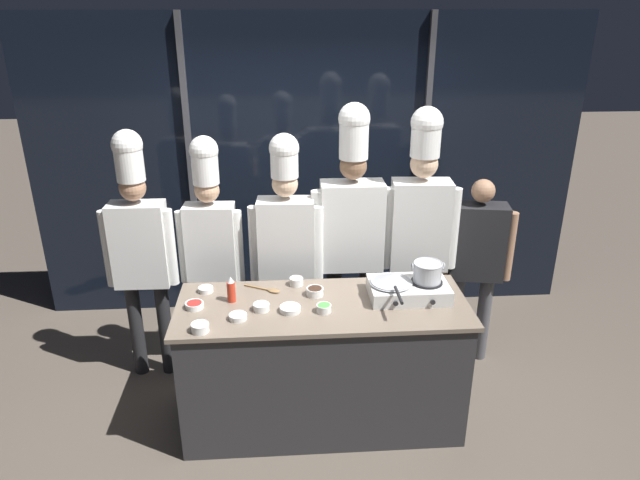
% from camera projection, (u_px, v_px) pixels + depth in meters
% --- Properties ---
extents(ground_plane, '(24.00, 24.00, 0.00)m').
position_uv_depth(ground_plane, '(322.00, 418.00, 4.08)').
color(ground_plane, brown).
extents(window_wall_back, '(4.92, 0.09, 2.70)m').
position_uv_depth(window_wall_back, '(309.00, 170.00, 5.16)').
color(window_wall_back, black).
rests_on(window_wall_back, ground_plane).
extents(demo_counter, '(1.91, 0.74, 0.93)m').
position_uv_depth(demo_counter, '(323.00, 364.00, 3.90)').
color(demo_counter, '#2D2D30').
rests_on(demo_counter, ground_plane).
extents(portable_stove, '(0.52, 0.36, 0.11)m').
position_uv_depth(portable_stove, '(408.00, 289.00, 3.80)').
color(portable_stove, silver).
rests_on(portable_stove, demo_counter).
extents(frying_pan, '(0.29, 0.50, 0.05)m').
position_uv_depth(frying_pan, '(391.00, 279.00, 3.76)').
color(frying_pan, '#ADAFB5').
rests_on(frying_pan, portable_stove).
extents(stock_pot, '(0.22, 0.19, 0.13)m').
position_uv_depth(stock_pot, '(427.00, 272.00, 3.76)').
color(stock_pot, '#B7BABF').
rests_on(stock_pot, portable_stove).
extents(squeeze_bottle_chili, '(0.06, 0.06, 0.18)m').
position_uv_depth(squeeze_bottle_chili, '(231.00, 290.00, 3.72)').
color(squeeze_bottle_chili, red).
rests_on(squeeze_bottle_chili, demo_counter).
extents(prep_bowl_rice, '(0.10, 0.10, 0.03)m').
position_uv_depth(prep_bowl_rice, '(206.00, 289.00, 3.87)').
color(prep_bowl_rice, white).
rests_on(prep_bowl_rice, demo_counter).
extents(prep_bowl_noodles, '(0.14, 0.14, 0.04)m').
position_uv_depth(prep_bowl_noodles, '(290.00, 308.00, 3.62)').
color(prep_bowl_noodles, white).
rests_on(prep_bowl_noodles, demo_counter).
extents(prep_bowl_bell_pepper, '(0.12, 0.12, 0.04)m').
position_uv_depth(prep_bowl_bell_pepper, '(194.00, 305.00, 3.67)').
color(prep_bowl_bell_pepper, white).
rests_on(prep_bowl_bell_pepper, demo_counter).
extents(prep_bowl_scallions, '(0.10, 0.10, 0.05)m').
position_uv_depth(prep_bowl_scallions, '(324.00, 308.00, 3.62)').
color(prep_bowl_scallions, white).
rests_on(prep_bowl_scallions, demo_counter).
extents(prep_bowl_garlic, '(0.11, 0.11, 0.04)m').
position_uv_depth(prep_bowl_garlic, '(238.00, 316.00, 3.53)').
color(prep_bowl_garlic, white).
rests_on(prep_bowl_garlic, demo_counter).
extents(prep_bowl_shrimp, '(0.10, 0.10, 0.06)m').
position_uv_depth(prep_bowl_shrimp, '(296.00, 281.00, 3.96)').
color(prep_bowl_shrimp, white).
rests_on(prep_bowl_shrimp, demo_counter).
extents(prep_bowl_soy_glaze, '(0.12, 0.12, 0.05)m').
position_uv_depth(prep_bowl_soy_glaze, '(315.00, 291.00, 3.82)').
color(prep_bowl_soy_glaze, white).
rests_on(prep_bowl_soy_glaze, demo_counter).
extents(prep_bowl_chicken, '(0.11, 0.11, 0.05)m').
position_uv_depth(prep_bowl_chicken, '(261.00, 306.00, 3.64)').
color(prep_bowl_chicken, white).
rests_on(prep_bowl_chicken, demo_counter).
extents(prep_bowl_onion, '(0.11, 0.11, 0.05)m').
position_uv_depth(prep_bowl_onion, '(200.00, 327.00, 3.40)').
color(prep_bowl_onion, white).
rests_on(prep_bowl_onion, demo_counter).
extents(serving_spoon_slotted, '(0.26, 0.16, 0.02)m').
position_uv_depth(serving_spoon_slotted, '(269.00, 290.00, 3.89)').
color(serving_spoon_slotted, olive).
rests_on(serving_spoon_slotted, demo_counter).
extents(chef_head, '(0.53, 0.21, 1.96)m').
position_uv_depth(chef_head, '(139.00, 240.00, 4.17)').
color(chef_head, '#232326').
rests_on(chef_head, ground_plane).
extents(chef_sous, '(0.49, 0.21, 1.89)m').
position_uv_depth(chef_sous, '(211.00, 238.00, 4.27)').
color(chef_sous, '#2D3856').
rests_on(chef_sous, ground_plane).
extents(chef_line, '(0.55, 0.24, 1.91)m').
position_uv_depth(chef_line, '(286.00, 239.00, 4.25)').
color(chef_line, '#232326').
rests_on(chef_line, ground_plane).
extents(chef_pastry, '(0.63, 0.25, 2.11)m').
position_uv_depth(chef_pastry, '(352.00, 224.00, 4.32)').
color(chef_pastry, '#232326').
rests_on(chef_pastry, ground_plane).
extents(chef_apprentice, '(0.58, 0.26, 2.08)m').
position_uv_depth(chef_apprentice, '(420.00, 222.00, 4.29)').
color(chef_apprentice, '#4C4C51').
rests_on(chef_apprentice, ground_plane).
extents(person_guest, '(0.54, 0.28, 1.54)m').
position_uv_depth(person_guest, '(476.00, 255.00, 4.45)').
color(person_guest, '#4C4C51').
rests_on(person_guest, ground_plane).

